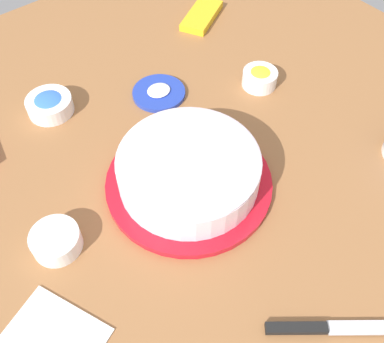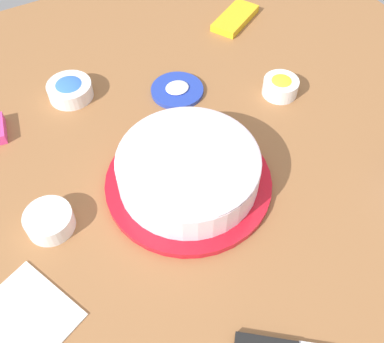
% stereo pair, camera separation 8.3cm
% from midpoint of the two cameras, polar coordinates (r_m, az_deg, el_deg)
% --- Properties ---
extents(ground_plane, '(1.54, 1.54, 0.00)m').
position_cam_midpoint_polar(ground_plane, '(0.86, -2.56, -1.45)').
color(ground_plane, '#936038').
extents(frosted_cake, '(0.32, 0.32, 0.09)m').
position_cam_midpoint_polar(frosted_cake, '(0.82, -3.28, -0.18)').
color(frosted_cake, red).
rests_on(frosted_cake, ground_plane).
extents(frosting_tub_lid, '(0.12, 0.12, 0.02)m').
position_cam_midpoint_polar(frosting_tub_lid, '(1.03, -6.64, 9.94)').
color(frosting_tub_lid, '#233DAD').
rests_on(frosting_tub_lid, ground_plane).
extents(spreading_knife, '(0.20, 0.16, 0.01)m').
position_cam_midpoint_polar(spreading_knife, '(0.74, 13.88, -19.24)').
color(spreading_knife, silver).
rests_on(spreading_knife, ground_plane).
extents(sprinkle_bowl_yellow, '(0.08, 0.08, 0.04)m').
position_cam_midpoint_polar(sprinkle_bowl_yellow, '(1.04, 6.45, 11.85)').
color(sprinkle_bowl_yellow, white).
rests_on(sprinkle_bowl_yellow, ground_plane).
extents(sprinkle_bowl_orange, '(0.09, 0.09, 0.04)m').
position_cam_midpoint_polar(sprinkle_bowl_orange, '(0.82, -19.99, -8.58)').
color(sprinkle_bowl_orange, white).
rests_on(sprinkle_bowl_orange, ground_plane).
extents(sprinkle_bowl_blue, '(0.10, 0.10, 0.04)m').
position_cam_midpoint_polar(sprinkle_bowl_blue, '(1.03, -20.13, 8.02)').
color(sprinkle_bowl_blue, white).
rests_on(sprinkle_bowl_blue, ground_plane).
extents(candy_box_lower, '(0.16, 0.13, 0.02)m').
position_cam_midpoint_polar(candy_box_lower, '(1.26, -0.74, 19.36)').
color(candy_box_lower, yellow).
rests_on(candy_box_lower, ground_plane).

